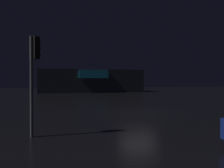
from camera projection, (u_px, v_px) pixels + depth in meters
name	position (u px, v px, depth m)	size (l,w,h in m)	color
ground_plane	(138.00, 112.00, 16.70)	(120.00, 120.00, 0.00)	black
store_building	(90.00, 81.00, 46.52)	(19.70, 7.29, 4.32)	#33383D
traffic_signal_opposite	(34.00, 62.00, 9.25)	(0.43, 0.41, 3.91)	#595B60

